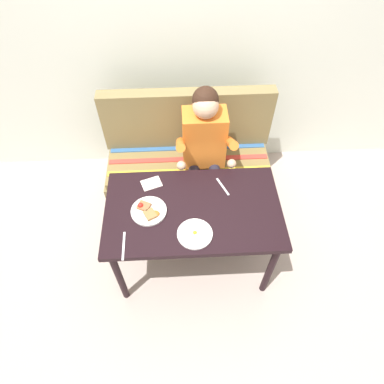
{
  "coord_description": "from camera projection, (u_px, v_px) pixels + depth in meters",
  "views": [
    {
      "loc": [
        -0.08,
        -1.32,
        2.58
      ],
      "look_at": [
        0.0,
        0.15,
        0.72
      ],
      "focal_mm": 31.37,
      "sensor_mm": 36.0,
      "label": 1
    }
  ],
  "objects": [
    {
      "name": "napkin",
      "position": [
        151.0,
        184.0,
        2.4
      ],
      "size": [
        0.16,
        0.14,
        0.01
      ],
      "primitive_type": "cube",
      "rotation": [
        0.0,
        0.0,
        0.34
      ],
      "color": "silver",
      "rests_on": "table"
    },
    {
      "name": "knife",
      "position": [
        124.0,
        246.0,
        2.09
      ],
      "size": [
        0.02,
        0.2,
        0.0
      ],
      "primitive_type": "cube",
      "rotation": [
        0.0,
        0.0,
        0.02
      ],
      "color": "silver",
      "rests_on": "table"
    },
    {
      "name": "table",
      "position": [
        193.0,
        215.0,
        2.33
      ],
      "size": [
        1.2,
        0.7,
        0.73
      ],
      "color": "black",
      "rests_on": "ground"
    },
    {
      "name": "plate_breakfast",
      "position": [
        148.0,
        211.0,
        2.24
      ],
      "size": [
        0.24,
        0.24,
        0.05
      ],
      "color": "white",
      "rests_on": "table"
    },
    {
      "name": "couch",
      "position": [
        189.0,
        166.0,
        3.06
      ],
      "size": [
        1.44,
        0.56,
        1.0
      ],
      "color": "olive",
      "rests_on": "ground"
    },
    {
      "name": "ground_plane",
      "position": [
        193.0,
        259.0,
        2.84
      ],
      "size": [
        8.0,
        8.0,
        0.0
      ],
      "primitive_type": "plane",
      "color": "#B29F95"
    },
    {
      "name": "person",
      "position": [
        205.0,
        146.0,
        2.63
      ],
      "size": [
        0.45,
        0.61,
        1.21
      ],
      "color": "orange",
      "rests_on": "ground"
    },
    {
      "name": "back_wall",
      "position": [
        185.0,
        33.0,
        2.61
      ],
      "size": [
        4.4,
        0.1,
        2.6
      ],
      "primitive_type": "cube",
      "color": "silver",
      "rests_on": "ground"
    },
    {
      "name": "plate_eggs",
      "position": [
        195.0,
        234.0,
        2.13
      ],
      "size": [
        0.23,
        0.23,
        0.04
      ],
      "color": "white",
      "rests_on": "table"
    },
    {
      "name": "fork",
      "position": [
        223.0,
        187.0,
        2.38
      ],
      "size": [
        0.08,
        0.16,
        0.0
      ],
      "primitive_type": "cube",
      "rotation": [
        0.0,
        0.0,
        0.41
      ],
      "color": "silver",
      "rests_on": "table"
    }
  ]
}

